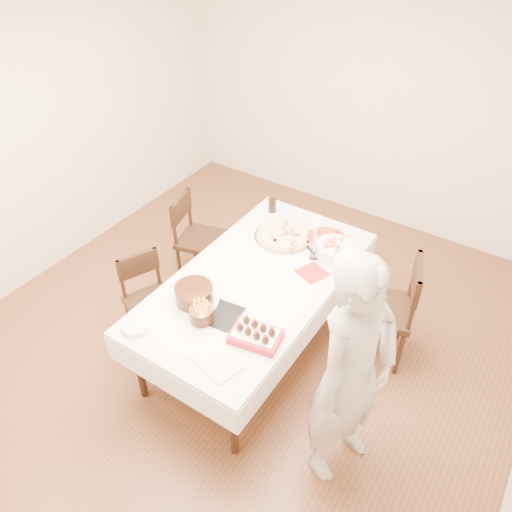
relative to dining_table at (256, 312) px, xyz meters
The scene contains 23 objects.
floor 0.40m from the dining_table, 154.92° to the right, with size 5.00×5.00×0.00m, color #55311D.
wall_back 2.64m from the dining_table, 92.68° to the left, with size 4.50×0.04×2.70m, color beige.
wall_left 2.56m from the dining_table, behind, with size 0.04×5.00×2.70m, color beige.
ceiling 2.33m from the dining_table, 154.92° to the right, with size 5.00×5.00×0.00m, color white.
dining_table is the anchor object (origin of this frame).
chair_right_savory 1.02m from the dining_table, 28.75° to the left, with size 0.51×0.51×1.00m, color black, non-canonical shape.
chair_left_savory 1.06m from the dining_table, 153.36° to the left, with size 0.46×0.46×0.89m, color black, non-canonical shape.
chair_left_dessert 0.88m from the dining_table, 150.14° to the right, with size 0.43×0.43×0.84m, color black, non-canonical shape.
person 1.31m from the dining_table, 27.61° to the right, with size 0.65×0.43×1.79m, color #ADA9A3.
pizza_white 0.72m from the dining_table, 99.32° to the left, with size 0.53×0.53×0.04m, color beige.
pizza_pepperoni 0.87m from the dining_table, 71.54° to the left, with size 0.40×0.40×0.04m, color red.
red_placemat 0.59m from the dining_table, 41.89° to the left, with size 0.21×0.21×0.01m, color #B21E1E.
pasta_bowl 0.83m from the dining_table, 58.40° to the left, with size 0.31×0.31×0.10m, color white.
taper_candle 0.78m from the dining_table, 62.20° to the left, with size 0.08×0.08×0.36m, color white.
shaker_pair 0.61m from the dining_table, 81.34° to the left, with size 0.08×0.08×0.09m, color white, non-canonical shape.
cola_glass 1.06m from the dining_table, 114.48° to the left, with size 0.07×0.07×0.14m, color black.
layer_cake 0.69m from the dining_table, 117.08° to the right, with size 0.36×0.36×0.14m, color black.
cake_board 0.60m from the dining_table, 89.53° to the right, with size 0.28×0.28×0.01m, color black.
birthday_cake 0.76m from the dining_table, 97.17° to the right, with size 0.17×0.17×0.16m, color #381E0F.
strawberry_box 0.76m from the dining_table, 56.72° to the right, with size 0.34×0.23×0.08m, color #B0142A, non-canonical shape.
box_lid 0.95m from the dining_table, 73.98° to the right, with size 0.33×0.22×0.03m, color beige.
plate_stack 1.07m from the dining_table, 114.25° to the right, with size 0.19×0.19×0.04m, color white.
china_plate 0.70m from the dining_table, 121.07° to the right, with size 0.22×0.22×0.01m, color white.
Camera 1 is at (1.74, -2.41, 3.34)m, focal length 35.00 mm.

